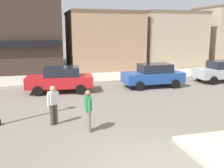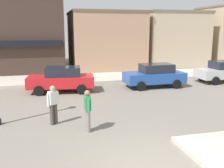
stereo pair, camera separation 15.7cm
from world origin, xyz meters
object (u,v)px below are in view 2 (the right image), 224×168
Objects in this scene: parked_car_second at (155,75)px; parked_car_third at (224,71)px; pedestrian_crossing_near at (53,104)px; pedestrian_crossing_far at (88,109)px; parked_car_nearest at (61,79)px.

parked_car_third is (5.64, 0.34, 0.00)m from parked_car_second.
pedestrian_crossing_near is 1.65m from pedestrian_crossing_far.
parked_car_third is 2.49× the size of pedestrian_crossing_near.
parked_car_second is at bearing -176.53° from parked_car_third.
pedestrian_crossing_near is 1.00× the size of pedestrian_crossing_far.
pedestrian_crossing_near and pedestrian_crossing_far have the same top height.
pedestrian_crossing_far reaches higher than parked_car_nearest.
parked_car_second is 2.49× the size of pedestrian_crossing_far.
parked_car_third is (11.79, 0.19, 0.00)m from parked_car_nearest.
parked_car_second is 2.49× the size of pedestrian_crossing_near.
parked_car_nearest is at bearing -179.08° from parked_car_third.
parked_car_nearest is at bearing 94.35° from pedestrian_crossing_far.
pedestrian_crossing_near is (-12.49, -5.89, 0.06)m from parked_car_third.
parked_car_nearest is 1.04× the size of parked_car_second.
parked_car_second is at bearing 39.07° from pedestrian_crossing_near.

